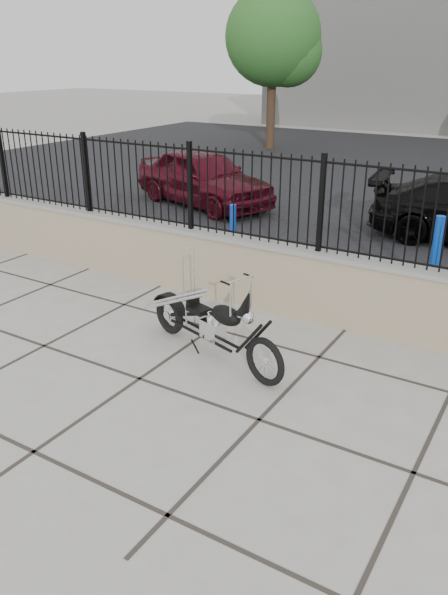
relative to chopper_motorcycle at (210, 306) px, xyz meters
name	(u,v)px	position (x,y,z in m)	size (l,w,h in m)	color
ground_plane	(140,379)	(-0.38, -0.88, -0.64)	(90.00, 90.00, 0.00)	#99968E
parking_lot	(423,183)	(-0.38, 11.62, -0.64)	(30.00, 30.00, 0.00)	black
retaining_wall	(250,272)	(-0.38, 1.62, -0.16)	(14.00, 0.36, 0.96)	gray
iron_fence	(252,196)	(-0.38, 1.62, 0.92)	(14.00, 0.08, 1.20)	black
chopper_motorcycle	(210,306)	(0.00, 0.00, 0.00)	(2.13, 0.37, 1.28)	black
car_red	(203,177)	(-4.22, 6.27, 0.01)	(1.54, 3.83, 1.30)	#470A16
bollard_a	(233,231)	(-1.64, 3.28, -0.17)	(0.11, 0.11, 0.94)	#0B14AE
bollard_b	(436,253)	(1.73, 3.54, -0.07)	(0.14, 0.14, 1.14)	#0D2BCA
tree_left	(273,32)	(-7.05, 15.21, 3.44)	(3.45, 3.45, 5.82)	#382619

